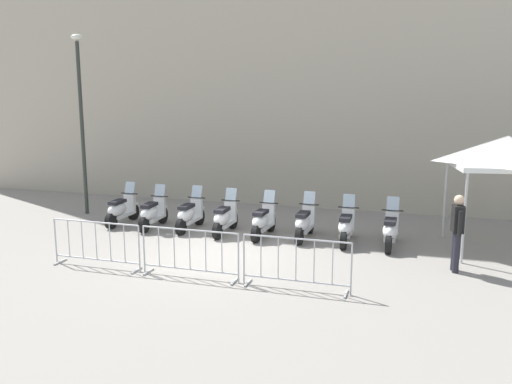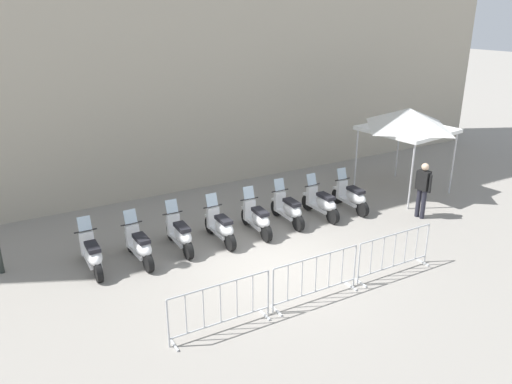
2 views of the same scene
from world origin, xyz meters
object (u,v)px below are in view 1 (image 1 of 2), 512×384
(street_lamp, at_px, (81,108))
(motorcycle_3, at_px, (224,219))
(barrier_segment_0, at_px, (96,245))
(barrier_segment_1, at_px, (190,254))
(motorcycle_6, at_px, (346,227))
(motorcycle_0, at_px, (121,210))
(motorcycle_2, at_px, (189,215))
(motorcycle_4, at_px, (263,221))
(motorcycle_5, at_px, (304,223))
(motorcycle_7, at_px, (390,231))
(barrier_segment_2, at_px, (296,264))
(canopy_tent, at_px, (507,152))
(motorcycle_1, at_px, (152,213))
(officer_near_row_end, at_px, (457,229))

(street_lamp, bearing_deg, motorcycle_3, -20.07)
(barrier_segment_0, relative_size, barrier_segment_1, 1.00)
(motorcycle_3, bearing_deg, motorcycle_6, -7.37)
(barrier_segment_0, bearing_deg, motorcycle_0, 106.39)
(motorcycle_2, xyz_separation_m, barrier_segment_0, (-1.11, -3.55, 0.07))
(motorcycle_3, distance_m, motorcycle_4, 1.13)
(motorcycle_0, relative_size, barrier_segment_0, 0.78)
(motorcycle_5, height_order, motorcycle_7, same)
(barrier_segment_2, bearing_deg, motorcycle_2, 129.62)
(barrier_segment_0, xyz_separation_m, barrier_segment_2, (4.59, -0.64, 0.00))
(motorcycle_0, distance_m, motorcycle_4, 4.55)
(barrier_segment_2, bearing_deg, canopy_tent, 35.40)
(motorcycle_5, xyz_separation_m, barrier_segment_2, (0.09, -3.74, 0.07))
(motorcycle_3, height_order, motorcycle_7, same)
(motorcycle_2, distance_m, canopy_tent, 8.58)
(motorcycle_0, height_order, motorcycle_6, same)
(barrier_segment_1, bearing_deg, motorcycle_7, 33.90)
(motorcycle_5, bearing_deg, motorcycle_3, 175.32)
(motorcycle_1, distance_m, barrier_segment_0, 3.58)
(motorcycle_3, bearing_deg, barrier_segment_0, -124.12)
(motorcycle_6, relative_size, barrier_segment_0, 0.78)
(motorcycle_1, relative_size, barrier_segment_0, 0.78)
(motorcycle_6, distance_m, officer_near_row_end, 3.04)
(motorcycle_0, height_order, motorcycle_1, same)
(motorcycle_2, xyz_separation_m, barrier_segment_1, (1.18, -3.88, 0.07))
(motorcycle_2, bearing_deg, barrier_segment_2, -50.38)
(motorcycle_0, xyz_separation_m, officer_near_row_end, (9.12, -2.87, 0.53))
(canopy_tent, bearing_deg, motorcycle_7, -177.51)
(canopy_tent, bearing_deg, motorcycle_5, 176.24)
(barrier_segment_0, xyz_separation_m, canopy_tent, (9.40, 2.78, 1.99))
(motorcycle_3, xyz_separation_m, motorcycle_4, (1.12, -0.17, 0.00))
(motorcycle_0, height_order, motorcycle_4, same)
(barrier_segment_0, bearing_deg, barrier_segment_2, -8.00)
(canopy_tent, bearing_deg, motorcycle_6, 178.94)
(motorcycle_2, xyz_separation_m, motorcycle_5, (3.38, -0.45, 0.00))
(officer_near_row_end, height_order, canopy_tent, canopy_tent)
(motorcycle_5, distance_m, barrier_segment_0, 5.46)
(motorcycle_5, relative_size, canopy_tent, 0.59)
(barrier_segment_1, height_order, street_lamp, street_lamp)
(motorcycle_0, bearing_deg, motorcycle_7, -8.75)
(motorcycle_5, bearing_deg, motorcycle_1, 173.90)
(barrier_segment_1, xyz_separation_m, canopy_tent, (7.11, 3.10, 1.99))
(motorcycle_1, bearing_deg, canopy_tent, -4.88)
(motorcycle_7, distance_m, canopy_tent, 3.38)
(barrier_segment_0, xyz_separation_m, officer_near_row_end, (7.98, 1.01, 0.45))
(motorcycle_4, height_order, street_lamp, street_lamp)
(motorcycle_7, bearing_deg, street_lamp, 165.44)
(motorcycle_2, xyz_separation_m, street_lamp, (-4.06, 1.62, 3.05))
(motorcycle_1, xyz_separation_m, motorcycle_6, (5.64, -0.74, 0.00))
(motorcycle_6, xyz_separation_m, barrier_segment_2, (-1.03, -3.49, 0.07))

